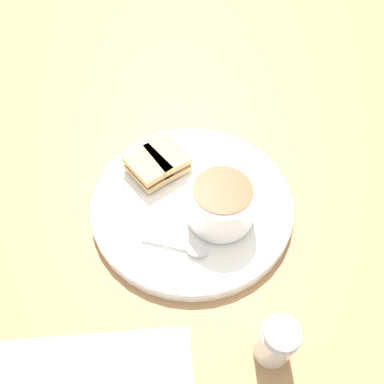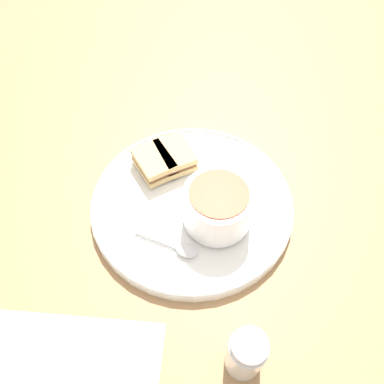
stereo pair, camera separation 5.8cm
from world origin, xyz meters
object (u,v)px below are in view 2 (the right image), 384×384
(soup_bowl, at_px, (218,206))
(spoon, at_px, (182,248))
(salt_shaker, at_px, (246,354))
(sandwich_half_near, at_px, (175,155))
(sandwich_half_far, at_px, (154,163))

(soup_bowl, xyz_separation_m, spoon, (0.04, -0.07, -0.03))
(soup_bowl, bearing_deg, salt_shaker, -5.57)
(spoon, height_order, salt_shaker, salt_shaker)
(sandwich_half_near, bearing_deg, soup_bowl, 16.73)
(spoon, distance_m, salt_shaker, 0.18)
(spoon, relative_size, sandwich_half_far, 1.07)
(sandwich_half_near, xyz_separation_m, sandwich_half_far, (0.01, -0.04, 0.00))
(spoon, xyz_separation_m, sandwich_half_far, (-0.17, -0.01, 0.01))
(soup_bowl, bearing_deg, spoon, -57.14)
(sandwich_half_near, distance_m, sandwich_half_far, 0.04)
(sandwich_half_near, height_order, sandwich_half_far, same)
(spoon, height_order, sandwich_half_near, sandwich_half_near)
(spoon, xyz_separation_m, sandwich_half_near, (-0.18, 0.03, 0.01))
(salt_shaker, bearing_deg, soup_bowl, 174.43)
(soup_bowl, height_order, sandwich_half_near, soup_bowl)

